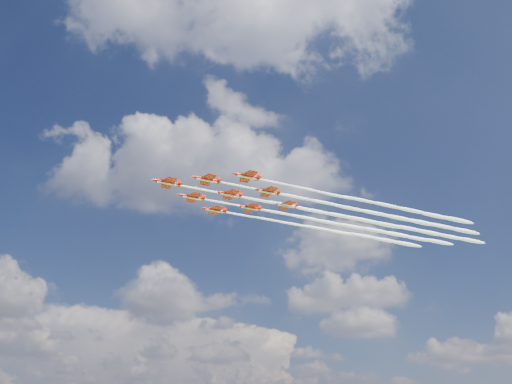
# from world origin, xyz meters

# --- Properties ---
(jet_lead) EXTENTS (94.79, 49.42, 2.49)m
(jet_lead) POSITION_xyz_m (28.68, 13.77, 75.80)
(jet_lead) COLOR red
(jet_row2_port) EXTENTS (94.79, 49.42, 2.49)m
(jet_row2_port) POSITION_xyz_m (41.50, 12.01, 75.80)
(jet_row2_port) COLOR red
(jet_row2_starb) EXTENTS (94.79, 49.42, 2.49)m
(jet_row2_starb) POSITION_xyz_m (35.01, 25.06, 75.80)
(jet_row2_starb) COLOR red
(jet_row3_port) EXTENTS (94.79, 49.42, 2.49)m
(jet_row3_port) POSITION_xyz_m (54.33, 10.26, 75.80)
(jet_row3_port) COLOR red
(jet_row3_centre) EXTENTS (94.79, 49.42, 2.49)m
(jet_row3_centre) POSITION_xyz_m (47.83, 23.30, 75.80)
(jet_row3_centre) COLOR red
(jet_row3_starb) EXTENTS (94.79, 49.42, 2.49)m
(jet_row3_starb) POSITION_xyz_m (41.34, 36.35, 75.80)
(jet_row3_starb) COLOR red
(jet_row4_port) EXTENTS (94.79, 49.42, 2.49)m
(jet_row4_port) POSITION_xyz_m (60.66, 21.55, 75.80)
(jet_row4_port) COLOR red
(jet_row4_starb) EXTENTS (94.79, 49.42, 2.49)m
(jet_row4_starb) POSITION_xyz_m (54.17, 34.60, 75.80)
(jet_row4_starb) COLOR red
(jet_tail) EXTENTS (94.79, 49.42, 2.49)m
(jet_tail) POSITION_xyz_m (66.99, 32.84, 75.80)
(jet_tail) COLOR red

